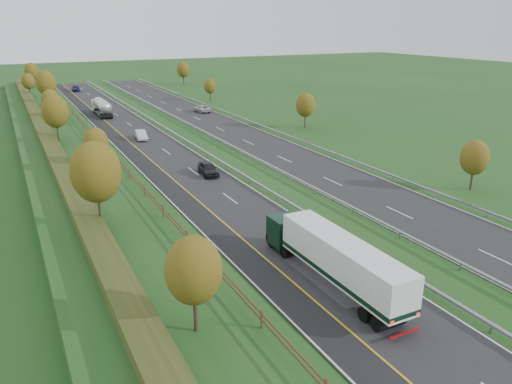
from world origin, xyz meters
TOP-DOWN VIEW (x-y plane):
  - ground at (8.00, 55.00)m, footprint 400.00×400.00m
  - near_carriageway at (0.00, 60.00)m, footprint 10.50×200.00m
  - far_carriageway at (16.50, 60.00)m, footprint 10.50×200.00m
  - hard_shoulder at (-3.75, 60.00)m, footprint 3.00×200.00m
  - lane_markings at (6.40, 59.88)m, footprint 26.75×200.00m
  - embankment_left at (-13.00, 60.00)m, footprint 12.00×200.00m
  - hedge_left at (-15.00, 60.00)m, footprint 2.20×180.00m
  - fence_left at (-8.50, 59.59)m, footprint 0.12×189.06m
  - median_barrier_near at (5.70, 60.00)m, footprint 0.32×200.00m
  - median_barrier_far at (10.80, 60.00)m, footprint 0.32×200.00m
  - outer_barrier_far at (22.30, 60.00)m, footprint 0.32×200.00m
  - trees_left at (-12.64, 56.63)m, footprint 6.64×164.30m
  - trees_far at (29.80, 89.21)m, footprint 8.45×118.60m
  - box_lorry at (0.21, 13.65)m, footprint 2.58×16.28m
  - road_tanker at (-1.50, 95.79)m, footprint 2.40×11.22m
  - car_dark_near at (2.47, 44.68)m, footprint 2.41×5.00m
  - car_silver_mid at (-0.05, 69.18)m, footprint 2.13×4.87m
  - car_small_far at (-0.77, 139.30)m, footprint 2.50×5.37m
  - car_oncoming at (18.95, 89.92)m, footprint 2.68×5.54m

SIDE VIEW (x-z plane):
  - ground at x=8.00m, z-range 0.00..0.00m
  - near_carriageway at x=0.00m, z-range 0.00..0.04m
  - far_carriageway at x=16.50m, z-range 0.00..0.04m
  - hard_shoulder at x=-3.75m, z-range 0.00..0.04m
  - lane_markings at x=6.40m, z-range 0.04..0.05m
  - median_barrier_near at x=5.70m, z-range 0.26..0.97m
  - median_barrier_far at x=10.80m, z-range 0.26..0.97m
  - outer_barrier_far at x=22.30m, z-range 0.26..0.97m
  - car_small_far at x=-0.77m, z-range 0.04..1.56m
  - car_oncoming at x=18.95m, z-range 0.04..1.56m
  - car_silver_mid at x=-0.05m, z-range 0.04..1.60m
  - car_dark_near at x=2.47m, z-range 0.04..1.69m
  - embankment_left at x=-13.00m, z-range 0.00..2.00m
  - road_tanker at x=-1.50m, z-range 0.13..3.59m
  - box_lorry at x=0.21m, z-range 0.30..4.36m
  - hedge_left at x=-15.00m, z-range 2.00..3.10m
  - fence_left at x=-8.50m, z-range 2.13..3.33m
  - trees_far at x=29.80m, z-range 0.69..7.81m
  - trees_left at x=-12.64m, z-range 2.53..10.20m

